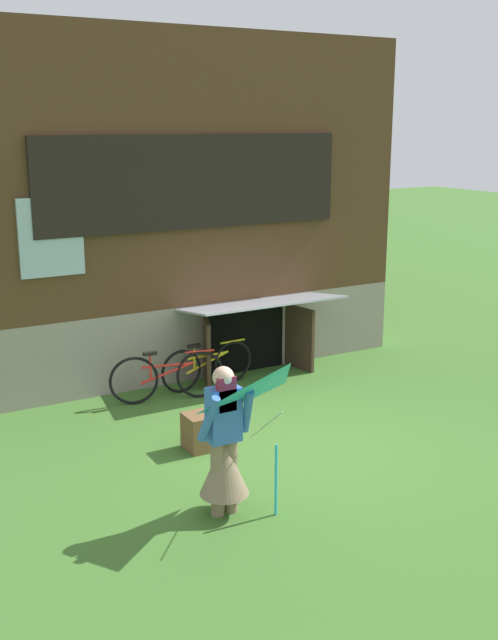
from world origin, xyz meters
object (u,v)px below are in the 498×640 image
Objects in this scene: person at (224,453)px; bicycle_yellow at (207,365)px; wooden_crate at (203,431)px; bicycle_red at (167,376)px; kite at (290,405)px.

person is 1.02× the size of bicycle_yellow.
bicycle_red is at bearing 80.85° from wooden_crate.
person reaches higher than bicycle_yellow.
bicycle_yellow is at bearing 76.20° from person.
kite is 4.09m from bicycle_red.
wooden_crate is at bearing 87.31° from kite.
person reaches higher than kite.
person is 1.00× the size of kite.
bicycle_red is 3.65× the size of wooden_crate.
bicycle_yellow is 3.44× the size of wooden_crate.
person is at bearing 128.20° from kite.
person is at bearing -91.27° from bicycle_red.
bicycle_yellow is at bearing 74.41° from kite.
bicycle_red is at bearing 86.32° from person.
kite is (0.44, -0.56, 0.63)m from person.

